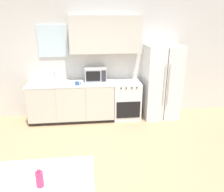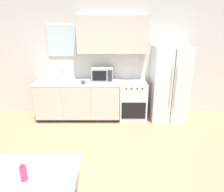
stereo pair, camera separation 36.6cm
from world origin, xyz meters
The scene contains 10 objects.
ground_plane centered at (0.00, 0.00, 0.00)m, with size 12.00×12.00×0.00m, color tan.
wall_back centered at (0.04, 2.26, 1.45)m, with size 12.00×0.38×2.70m.
kitchen_counter centered at (-0.53, 1.94, 0.46)m, with size 1.94×0.66×0.90m.
oven_range centered at (0.75, 1.95, 0.44)m, with size 0.62×0.64×0.89m.
refrigerator centered at (1.58, 1.93, 0.86)m, with size 0.80×0.70×1.72m.
kitchen_sink centered at (-0.89, 1.95, 0.92)m, with size 0.64×0.42×0.25m.
microwave centered at (0.04, 2.05, 1.06)m, with size 0.49×0.36×0.31m.
coffee_mug centered at (-0.37, 1.75, 0.95)m, with size 0.12×0.09×0.08m.
dining_table centered at (-0.61, -1.06, 0.64)m, with size 1.04×0.73×0.77m.
drink_bottle centered at (-0.61, -1.12, 0.86)m, with size 0.07×0.07×0.22m.
Camera 2 is at (0.26, -2.88, 2.29)m, focal length 35.00 mm.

